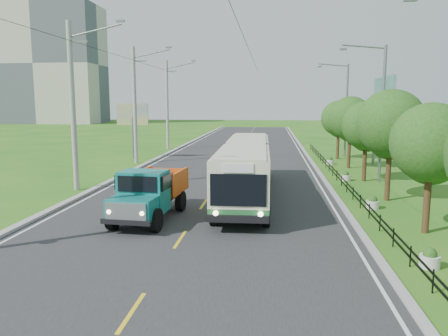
% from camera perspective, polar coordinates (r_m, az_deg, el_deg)
% --- Properties ---
extents(ground, '(240.00, 240.00, 0.00)m').
position_cam_1_polar(ground, '(17.27, -5.75, -9.30)').
color(ground, '#226618').
rests_on(ground, ground).
extents(road, '(14.00, 120.00, 0.02)m').
position_cam_1_polar(road, '(36.63, 0.64, 0.25)').
color(road, '#28282B').
rests_on(road, ground).
extents(curb_left, '(0.40, 120.00, 0.15)m').
position_cam_1_polar(curb_left, '(37.98, -10.24, 0.51)').
color(curb_left, '#9E9E99').
rests_on(curb_left, ground).
extents(curb_right, '(0.30, 120.00, 0.10)m').
position_cam_1_polar(curb_right, '(36.65, 11.84, 0.14)').
color(curb_right, '#9E9E99').
rests_on(curb_right, ground).
extents(edge_line_left, '(0.12, 120.00, 0.00)m').
position_cam_1_polar(edge_line_left, '(37.83, -9.43, 0.42)').
color(edge_line_left, silver).
rests_on(edge_line_left, road).
extents(edge_line_right, '(0.12, 120.00, 0.00)m').
position_cam_1_polar(edge_line_right, '(36.61, 11.06, 0.10)').
color(edge_line_right, silver).
rests_on(edge_line_right, road).
extents(centre_dash, '(0.12, 2.20, 0.00)m').
position_cam_1_polar(centre_dash, '(17.27, -5.75, -9.23)').
color(centre_dash, yellow).
rests_on(centre_dash, road).
extents(railing_right, '(0.04, 40.00, 0.60)m').
position_cam_1_polar(railing_right, '(30.84, 14.52, -1.04)').
color(railing_right, black).
rests_on(railing_right, ground).
extents(pole_near, '(3.51, 0.32, 10.00)m').
position_cam_1_polar(pole_near, '(27.68, -19.09, 7.68)').
color(pole_near, gray).
rests_on(pole_near, ground).
extents(pole_mid, '(3.51, 0.32, 10.00)m').
position_cam_1_polar(pole_mid, '(38.89, -11.53, 8.08)').
color(pole_mid, gray).
rests_on(pole_mid, ground).
extents(pole_far, '(3.51, 0.32, 10.00)m').
position_cam_1_polar(pole_far, '(50.46, -7.40, 8.23)').
color(pole_far, gray).
rests_on(pole_far, ground).
extents(tree_second, '(3.18, 3.26, 5.30)m').
position_cam_1_polar(tree_second, '(19.41, 25.41, 2.51)').
color(tree_second, '#382314').
rests_on(tree_second, ground).
extents(tree_third, '(3.60, 3.62, 6.00)m').
position_cam_1_polar(tree_third, '(25.10, 20.99, 5.02)').
color(tree_third, '#382314').
rests_on(tree_third, ground).
extents(tree_fourth, '(3.24, 3.31, 5.40)m').
position_cam_1_polar(tree_fourth, '(30.95, 18.12, 4.97)').
color(tree_fourth, '#382314').
rests_on(tree_fourth, ground).
extents(tree_fifth, '(3.48, 3.52, 5.80)m').
position_cam_1_polar(tree_fifth, '(36.82, 16.22, 5.97)').
color(tree_fifth, '#382314').
rests_on(tree_fifth, ground).
extents(tree_back, '(3.30, 3.36, 5.50)m').
position_cam_1_polar(tree_back, '(42.75, 14.81, 6.06)').
color(tree_back, '#382314').
rests_on(tree_back, ground).
extents(streetlight_mid, '(3.02, 0.20, 9.07)m').
position_cam_1_polar(streetlight_mid, '(30.94, 19.73, 7.33)').
color(streetlight_mid, slate).
rests_on(streetlight_mid, ground).
extents(streetlight_far, '(3.02, 0.20, 9.07)m').
position_cam_1_polar(streetlight_far, '(44.68, 15.51, 7.73)').
color(streetlight_far, slate).
rests_on(streetlight_far, ground).
extents(planter_front, '(0.64, 0.64, 0.67)m').
position_cam_1_polar(planter_front, '(15.81, 25.27, -10.70)').
color(planter_front, silver).
rests_on(planter_front, ground).
extents(planter_near, '(0.64, 0.64, 0.67)m').
position_cam_1_polar(planter_near, '(23.23, 18.84, -4.35)').
color(planter_near, silver).
rests_on(planter_near, ground).
extents(planter_mid, '(0.64, 0.64, 0.67)m').
position_cam_1_polar(planter_mid, '(30.93, 15.62, -1.08)').
color(planter_mid, silver).
rests_on(planter_mid, ground).
extents(planter_far, '(0.64, 0.64, 0.67)m').
position_cam_1_polar(planter_far, '(38.76, 13.69, 0.87)').
color(planter_far, silver).
rests_on(planter_far, ground).
extents(billboard_left, '(3.00, 0.20, 5.20)m').
position_cam_1_polar(billboard_left, '(42.14, -11.87, 6.42)').
color(billboard_left, slate).
rests_on(billboard_left, ground).
extents(billboard_right, '(0.24, 6.00, 7.30)m').
position_cam_1_polar(billboard_right, '(37.16, 20.10, 8.11)').
color(billboard_right, slate).
rests_on(billboard_right, ground).
extents(apartment_near, '(28.00, 14.00, 30.00)m').
position_cam_1_polar(apartment_near, '(125.89, -22.13, 12.32)').
color(apartment_near, '#B7B2A3').
rests_on(apartment_near, ground).
extents(apartment_far, '(24.00, 14.00, 26.00)m').
position_cam_1_polar(apartment_far, '(159.81, -25.86, 10.44)').
color(apartment_far, '#B7B2A3').
rests_on(apartment_far, ground).
extents(bus, '(2.77, 15.49, 2.98)m').
position_cam_1_polar(bus, '(24.82, 2.91, 0.44)').
color(bus, '#286433').
rests_on(bus, ground).
extents(dump_truck, '(2.57, 5.73, 2.34)m').
position_cam_1_polar(dump_truck, '(20.12, -9.65, -2.91)').
color(dump_truck, '#137675').
rests_on(dump_truck, ground).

